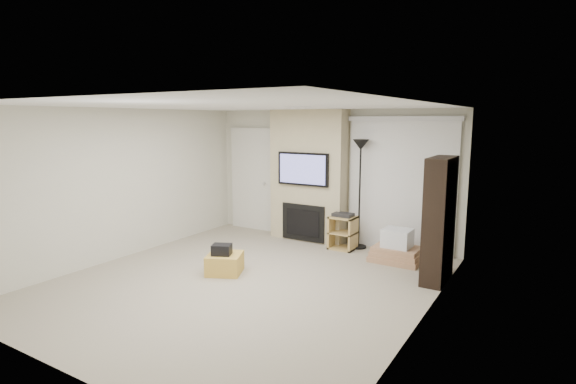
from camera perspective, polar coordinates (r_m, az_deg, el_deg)
The scene contains 16 objects.
floor at distance 6.62m, azimuth -5.49°, elevation -11.32°, with size 5.00×5.50×0.00m, color #A09581.
ceiling at distance 6.20m, azimuth -5.85°, elevation 10.85°, with size 5.00×5.50×0.00m, color white.
wall_back at distance 8.63m, azimuth 5.34°, elevation 2.07°, with size 5.00×2.50×0.00m, color beige.
wall_front at distance 4.46m, azimuth -27.42°, elevation -5.70°, with size 5.00×2.50×0.00m, color beige.
wall_left at distance 8.03m, azimuth -20.11°, elevation 1.01°, with size 5.50×2.50×0.00m, color beige.
wall_right at distance 5.22m, azimuth 16.93°, elevation -3.00°, with size 5.50×2.50×0.00m, color beige.
hvac_vent at distance 6.65m, azimuth 1.19°, elevation 10.76°, with size 0.35×0.18×0.01m, color silver.
ottoman at distance 6.98m, azimuth -8.04°, elevation -8.98°, with size 0.50×0.50×0.30m, color gold.
black_bag at distance 6.88m, azimuth -8.41°, elevation -7.25°, with size 0.28×0.22×0.16m, color black.
fireplace_wall at distance 8.60m, azimuth 2.63°, elevation 1.98°, with size 1.50×0.47×2.50m.
entry_door at distance 9.54m, azimuth -4.55°, elevation 1.58°, with size 1.02×0.11×2.14m.
vertical_blinds at distance 8.07m, azimuth 14.16°, elevation 1.50°, with size 1.98×0.10×2.37m.
floor_lamp at distance 8.08m, azimuth 9.18°, elevation 3.65°, with size 0.29×0.29×1.97m.
av_stand at distance 8.16m, azimuth 6.97°, elevation -4.84°, with size 0.45×0.38×0.66m.
box_stack at distance 7.65m, azimuth 13.67°, elevation -7.07°, with size 0.83×0.63×0.54m.
bookshelf at distance 6.76m, azimuth 18.65°, elevation -3.39°, with size 0.30×0.80×1.80m.
Camera 1 is at (3.73, -4.96, 2.32)m, focal length 28.00 mm.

